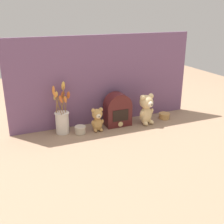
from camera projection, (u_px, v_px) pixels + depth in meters
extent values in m
plane|color=#8E7056|center=(113.00, 129.00, 2.07)|extent=(4.00, 4.00, 0.00)
cube|color=#704C70|center=(104.00, 80.00, 2.10)|extent=(1.42, 0.02, 0.66)
ellipsoid|color=#DBBC84|center=(146.00, 115.00, 2.14)|extent=(0.11, 0.10, 0.14)
sphere|color=#DBBC84|center=(146.00, 102.00, 2.10)|extent=(0.10, 0.10, 0.10)
sphere|color=beige|center=(150.00, 104.00, 2.07)|extent=(0.05, 0.05, 0.05)
sphere|color=black|center=(152.00, 105.00, 2.06)|extent=(0.01, 0.01, 0.01)
sphere|color=#DBBC84|center=(151.00, 96.00, 2.11)|extent=(0.04, 0.04, 0.04)
sphere|color=#DBBC84|center=(143.00, 98.00, 2.07)|extent=(0.04, 0.04, 0.04)
ellipsoid|color=#DBBC84|center=(151.00, 111.00, 2.15)|extent=(0.04, 0.05, 0.06)
ellipsoid|color=#DBBC84|center=(142.00, 114.00, 2.10)|extent=(0.04, 0.05, 0.06)
ellipsoid|color=#DBBC84|center=(151.00, 122.00, 2.15)|extent=(0.04, 0.06, 0.03)
ellipsoid|color=#DBBC84|center=(145.00, 123.00, 2.12)|extent=(0.04, 0.06, 0.03)
ellipsoid|color=tan|center=(97.00, 124.00, 2.02)|extent=(0.08, 0.06, 0.10)
sphere|color=tan|center=(97.00, 114.00, 1.99)|extent=(0.08, 0.08, 0.08)
sphere|color=beige|center=(98.00, 116.00, 1.97)|extent=(0.04, 0.04, 0.04)
sphere|color=black|center=(99.00, 117.00, 1.96)|extent=(0.01, 0.01, 0.01)
sphere|color=tan|center=(101.00, 110.00, 1.99)|extent=(0.03, 0.03, 0.03)
sphere|color=tan|center=(93.00, 110.00, 1.97)|extent=(0.03, 0.03, 0.03)
ellipsoid|color=tan|center=(102.00, 122.00, 2.02)|extent=(0.02, 0.04, 0.05)
ellipsoid|color=tan|center=(93.00, 123.00, 2.00)|extent=(0.02, 0.04, 0.05)
ellipsoid|color=tan|center=(101.00, 130.00, 2.02)|extent=(0.03, 0.04, 0.03)
ellipsoid|color=tan|center=(96.00, 130.00, 2.01)|extent=(0.03, 0.04, 0.03)
cylinder|color=silver|center=(62.00, 123.00, 1.98)|extent=(0.09, 0.09, 0.16)
torus|color=silver|center=(62.00, 113.00, 1.95)|extent=(0.10, 0.10, 0.01)
cylinder|color=olive|center=(58.00, 103.00, 1.93)|extent=(0.01, 0.01, 0.13)
ellipsoid|color=gold|center=(57.00, 94.00, 1.91)|extent=(0.03, 0.03, 0.04)
cylinder|color=olive|center=(65.00, 106.00, 1.92)|extent=(0.02, 0.02, 0.10)
ellipsoid|color=orange|center=(65.00, 99.00, 1.90)|extent=(0.04, 0.04, 0.05)
cylinder|color=olive|center=(61.00, 106.00, 1.90)|extent=(0.03, 0.01, 0.11)
ellipsoid|color=#C65B28|center=(61.00, 99.00, 1.87)|extent=(0.03, 0.02, 0.06)
cylinder|color=olive|center=(56.00, 101.00, 1.92)|extent=(0.02, 0.03, 0.16)
ellipsoid|color=orange|center=(53.00, 90.00, 1.89)|extent=(0.03, 0.03, 0.07)
cylinder|color=olive|center=(57.00, 104.00, 1.95)|extent=(0.04, 0.02, 0.11)
ellipsoid|color=tan|center=(55.00, 96.00, 1.94)|extent=(0.05, 0.04, 0.06)
cylinder|color=olive|center=(66.00, 103.00, 1.95)|extent=(0.01, 0.04, 0.12)
ellipsoid|color=#C65B28|center=(68.00, 95.00, 1.94)|extent=(0.03, 0.04, 0.06)
cylinder|color=olive|center=(58.00, 104.00, 1.88)|extent=(0.04, 0.04, 0.15)
ellipsoid|color=orange|center=(55.00, 95.00, 1.84)|extent=(0.04, 0.03, 0.04)
cylinder|color=olive|center=(62.00, 103.00, 1.96)|extent=(0.03, 0.02, 0.11)
ellipsoid|color=#C65B28|center=(63.00, 95.00, 1.96)|extent=(0.05, 0.04, 0.07)
cylinder|color=olive|center=(63.00, 99.00, 1.94)|extent=(0.02, 0.02, 0.18)
ellipsoid|color=gold|center=(63.00, 86.00, 1.92)|extent=(0.04, 0.04, 0.07)
cube|color=#4C1919|center=(118.00, 115.00, 2.11)|extent=(0.19, 0.12, 0.16)
cylinder|color=#4C1919|center=(118.00, 106.00, 2.08)|extent=(0.19, 0.12, 0.19)
cube|color=black|center=(121.00, 116.00, 2.05)|extent=(0.12, 0.01, 0.09)
cylinder|color=#D6BC7A|center=(121.00, 124.00, 2.08)|extent=(0.04, 0.01, 0.04)
cylinder|color=tan|center=(164.00, 116.00, 2.25)|extent=(0.08, 0.08, 0.04)
cylinder|color=tan|center=(164.00, 114.00, 2.25)|extent=(0.09, 0.09, 0.01)
cylinder|color=beige|center=(80.00, 130.00, 1.98)|extent=(0.07, 0.07, 0.04)
cylinder|color=beige|center=(80.00, 127.00, 1.98)|extent=(0.08, 0.08, 0.01)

